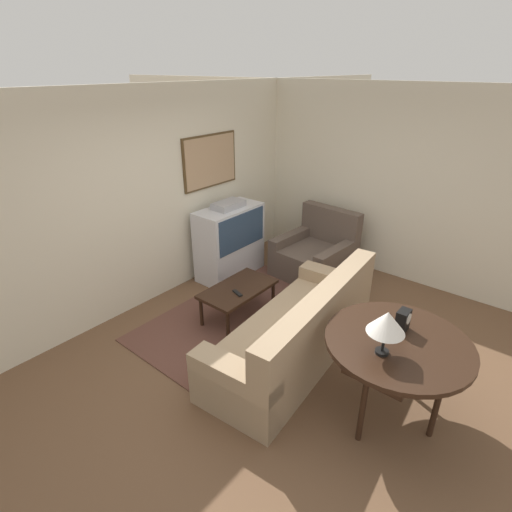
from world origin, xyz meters
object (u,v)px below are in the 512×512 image
Objects in this scene: armchair at (316,255)px; table_lamp at (387,323)px; tv at (230,241)px; coffee_table at (238,291)px; mantel_clock at (403,320)px; console_table at (398,347)px; couch at (298,333)px.

armchair is 2.99m from table_lamp.
tv is 2.97× the size of table_lamp.
mantel_clock reaches higher than coffee_table.
coffee_table is 2.12m from console_table.
table_lamp reaches higher than couch.
couch is 12.29× the size of mantel_clock.
console_table is 0.43m from table_lamp.
couch is at bearing -60.02° from armchair.
couch reaches higher than console_table.
mantel_clock is at bearing -38.83° from armchair.
tv is 1.10× the size of armchair.
couch is (-0.96, -1.86, -0.23)m from tv.
armchair is (1.79, 0.89, -0.01)m from couch.
couch reaches higher than coffee_table.
mantel_clock is (-0.91, -2.88, 0.36)m from tv.
tv is at bearing 69.80° from console_table.
couch is 1.18m from mantel_clock.
mantel_clock reaches higher than console_table.
coffee_table is 2.20m from table_lamp.
table_lamp is (-2.15, -1.91, 0.80)m from armchair.
console_table is (-1.08, -2.93, 0.20)m from tv.
armchair is 2.66m from mantel_clock.
coffee_table is (-1.62, 0.11, 0.08)m from armchair.
mantel_clock is at bearing 16.28° from console_table.
armchair is 1.63m from coffee_table.
table_lamp is (-0.24, 0.05, 0.35)m from console_table.
couch is 1.01m from coffee_table.
console_table is 0.24m from mantel_clock.
mantel_clock is (0.04, -1.02, 0.59)m from couch.
armchair is at bearing -49.29° from tv.
tv is 1.21× the size of coffee_table.
couch is 2.49× the size of coffee_table.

